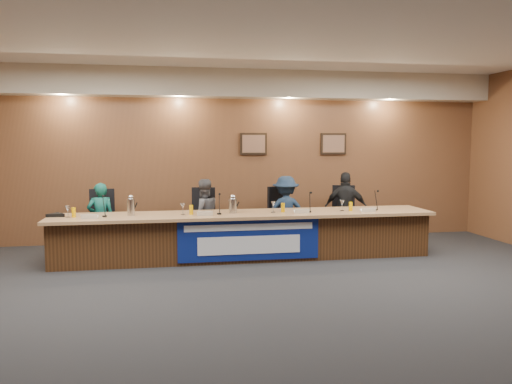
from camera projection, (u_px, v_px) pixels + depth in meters
floor at (276, 305)px, 5.79m from camera, size 10.00×10.00×0.00m
ceiling at (278, 22)px, 5.47m from camera, size 10.00×8.00×0.04m
wall_back at (233, 157)px, 9.55m from camera, size 10.00×0.04×3.20m
soffit at (234, 84)px, 9.17m from camera, size 10.00×0.50×0.50m
dais_body at (245, 237)px, 8.11m from camera, size 6.00×0.80×0.70m
dais_top at (246, 214)px, 8.02m from camera, size 6.10×0.95×0.05m
banner at (249, 240)px, 7.70m from camera, size 2.20×0.02×0.65m
banner_text_upper at (249, 227)px, 7.66m from camera, size 2.00×0.01×0.10m
banner_text_lower at (249, 245)px, 7.69m from camera, size 1.60×0.01×0.28m
wall_photo_left at (253, 144)px, 9.56m from camera, size 0.52×0.04×0.42m
wall_photo_right at (333, 144)px, 9.84m from camera, size 0.52×0.04×0.42m
panelist_a at (101, 218)px, 8.38m from camera, size 0.48×0.36×1.21m
panelist_b at (203, 215)px, 8.68m from camera, size 0.71×0.62×1.25m
panelist_c at (286, 212)px, 8.92m from camera, size 0.85×0.51×1.28m
panelist_d at (346, 209)px, 9.11m from camera, size 0.85×0.57×1.34m
office_chair_a at (102, 225)px, 8.49m from camera, size 0.50×0.50×0.08m
office_chair_b at (203, 222)px, 8.79m from camera, size 0.54×0.54×0.08m
office_chair_c at (284, 220)px, 9.04m from camera, size 0.62×0.62×0.08m
office_chair_d at (344, 218)px, 9.23m from camera, size 0.60×0.60×0.08m
nameplate_a at (89, 216)px, 7.34m from camera, size 0.24×0.08×0.10m
microphone_a at (105, 216)px, 7.58m from camera, size 0.07×0.07×0.02m
juice_glass_a at (74, 212)px, 7.53m from camera, size 0.06×0.06×0.15m
water_glass_a at (68, 212)px, 7.51m from camera, size 0.08×0.08×0.18m
nameplate_b at (205, 213)px, 7.68m from camera, size 0.24×0.08×0.10m
microphone_b at (219, 214)px, 7.84m from camera, size 0.07×0.07×0.02m
juice_glass_b at (191, 210)px, 7.81m from camera, size 0.06×0.06×0.15m
water_glass_b at (183, 209)px, 7.78m from camera, size 0.08×0.08×0.18m
nameplate_c at (302, 211)px, 7.93m from camera, size 0.24×0.08×0.10m
microphone_c at (309, 212)px, 8.08m from camera, size 0.07×0.07×0.02m
juice_glass_c at (283, 208)px, 8.08m from camera, size 0.06×0.06×0.15m
water_glass_c at (273, 207)px, 8.03m from camera, size 0.08×0.08×0.18m
nameplate_d at (369, 210)px, 8.07m from camera, size 0.24×0.08×0.10m
microphone_d at (375, 210)px, 8.33m from camera, size 0.07×0.07×0.02m
juice_glass_d at (351, 206)px, 8.22m from camera, size 0.06×0.06×0.15m
water_glass_d at (342, 206)px, 8.22m from camera, size 0.08×0.08×0.18m
carafe_left at (131, 207)px, 7.71m from camera, size 0.12×0.12×0.26m
carafe_mid at (233, 206)px, 7.98m from camera, size 0.13×0.13×0.23m
speakerphone at (56, 215)px, 7.61m from camera, size 0.32×0.32×0.05m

